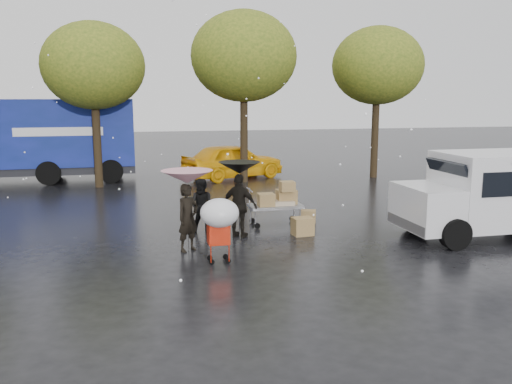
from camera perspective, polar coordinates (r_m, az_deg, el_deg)
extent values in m
plane|color=black|center=(13.21, -3.02, -5.89)|extent=(90.00, 90.00, 0.00)
imported|color=black|center=(12.85, -7.18, -2.71)|extent=(0.70, 0.65, 1.61)
imported|color=black|center=(14.43, -5.63, -1.52)|extent=(0.88, 0.79, 1.48)
imported|color=black|center=(13.97, -1.75, -1.47)|extent=(1.02, 0.91, 1.66)
cylinder|color=#4C4C4C|center=(12.83, -7.18, -2.33)|extent=(0.02, 0.02, 1.78)
cone|color=#C25066|center=(12.67, -7.27, 1.60)|extent=(1.21, 1.21, 0.30)
sphere|color=#4C4C4C|center=(12.66, -7.27, 1.73)|extent=(0.06, 0.06, 0.06)
cylinder|color=#4C4C4C|center=(13.96, -1.75, -1.15)|extent=(0.02, 0.02, 1.83)
cone|color=black|center=(13.81, -1.77, 2.57)|extent=(1.08, 1.08, 0.30)
sphere|color=#4C4C4C|center=(13.81, -1.77, 2.70)|extent=(0.06, 0.06, 0.06)
cube|color=slate|center=(15.38, 2.05, -1.48)|extent=(1.50, 0.80, 0.08)
cylinder|color=slate|center=(15.15, -0.69, -0.69)|extent=(0.04, 0.04, 0.60)
cube|color=olive|center=(15.52, 3.20, -0.48)|extent=(0.55, 0.45, 0.40)
cube|color=olive|center=(15.17, 1.05, -0.81)|extent=(0.45, 0.40, 0.35)
cube|color=olive|center=(15.21, 3.30, 0.60)|extent=(0.40, 0.35, 0.28)
cube|color=tan|center=(15.37, 2.23, -1.11)|extent=(0.90, 0.55, 0.12)
cylinder|color=black|center=(15.03, 0.14, -3.58)|extent=(0.16, 0.05, 0.16)
cylinder|color=black|center=(15.64, -0.40, -3.04)|extent=(0.16, 0.05, 0.16)
cylinder|color=black|center=(15.34, 4.51, -3.33)|extent=(0.16, 0.05, 0.16)
cylinder|color=black|center=(15.94, 3.82, -2.82)|extent=(0.16, 0.05, 0.16)
cube|color=#A51C09|center=(11.96, -3.98, -4.37)|extent=(0.47, 0.41, 0.45)
cylinder|color=#A51C09|center=(11.69, -3.85, -2.84)|extent=(0.42, 0.02, 0.02)
cylinder|color=#4C4C4C|center=(11.70, -3.85, -3.18)|extent=(0.02, 0.02, 0.60)
ellipsoid|color=white|center=(11.66, -3.86, -2.22)|extent=(0.84, 0.84, 0.63)
cylinder|color=black|center=(11.94, -4.68, -7.35)|extent=(0.12, 0.04, 0.12)
cylinder|color=black|center=(12.24, -4.90, -6.91)|extent=(0.12, 0.04, 0.12)
cylinder|color=black|center=(11.99, -2.97, -7.24)|extent=(0.12, 0.04, 0.12)
cylinder|color=black|center=(12.30, -3.23, -6.81)|extent=(0.12, 0.04, 0.12)
cube|color=white|center=(15.66, 25.30, 0.36)|extent=(3.80, 2.00, 1.90)
cube|color=white|center=(14.37, 17.63, -1.55)|extent=(1.20, 1.95, 1.10)
cube|color=black|center=(14.52, 19.68, 1.85)|extent=(0.37, 1.70, 0.67)
cube|color=slate|center=(14.19, 15.63, -3.25)|extent=(0.12, 1.90, 0.25)
cylinder|color=black|center=(13.79, 20.24, -4.18)|extent=(0.76, 0.28, 0.76)
cylinder|color=black|center=(15.37, 16.39, -2.55)|extent=(0.76, 0.28, 0.76)
cube|color=navy|center=(24.83, -19.72, 5.95)|extent=(6.00, 2.50, 2.80)
cube|color=black|center=(25.11, -21.78, 2.30)|extent=(8.00, 2.30, 0.35)
cube|color=white|center=(23.58, -20.08, 5.98)|extent=(3.50, 0.03, 0.35)
cylinder|color=black|center=(23.69, -14.99, 2.13)|extent=(1.00, 0.30, 1.00)
cylinder|color=black|center=(25.97, -14.84, 2.81)|extent=(1.00, 0.30, 1.00)
cube|color=olive|center=(14.38, 4.92, -3.62)|extent=(0.56, 0.46, 0.47)
cube|color=olive|center=(15.82, 5.46, -2.58)|extent=(0.56, 0.50, 0.36)
imported|color=#FFB70D|center=(24.12, -2.47, 3.29)|extent=(4.97, 3.36, 1.57)
cylinder|color=black|center=(22.59, -16.43, 6.13)|extent=(0.32, 0.32, 4.48)
ellipsoid|color=#355117|center=(22.58, -16.76, 12.62)|extent=(4.00, 4.00, 3.40)
cylinder|color=black|center=(23.02, -1.28, 7.13)|extent=(0.32, 0.32, 4.90)
ellipsoid|color=#355117|center=(23.05, -1.30, 14.09)|extent=(4.40, 4.40, 3.74)
cylinder|color=black|center=(24.95, 12.44, 6.80)|extent=(0.32, 0.32, 4.62)
ellipsoid|color=#355117|center=(24.95, 12.67, 12.86)|extent=(4.00, 4.00, 3.40)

